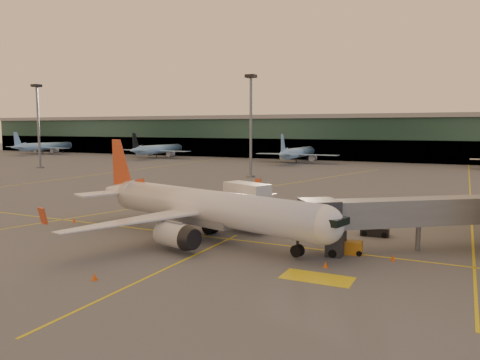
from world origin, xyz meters
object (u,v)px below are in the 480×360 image
at_px(catering_truck, 247,200).
at_px(pushback_tug, 375,230).
at_px(main_airplane, 201,207).
at_px(gpu_cart, 351,248).

relative_size(catering_truck, pushback_tug, 2.21).
distance_m(main_airplane, catering_truck, 11.32).
bearing_deg(gpu_cart, catering_truck, 143.08).
height_order(main_airplane, pushback_tug, main_airplane).
xyz_separation_m(gpu_cart, pushback_tug, (0.78, 9.13, 0.02)).
bearing_deg(gpu_cart, main_airplane, 178.54).
bearing_deg(main_airplane, pushback_tug, 44.32).
bearing_deg(pushback_tug, main_airplane, -154.37).
distance_m(main_airplane, pushback_tug, 20.49).
bearing_deg(pushback_tug, catering_truck, 171.76).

